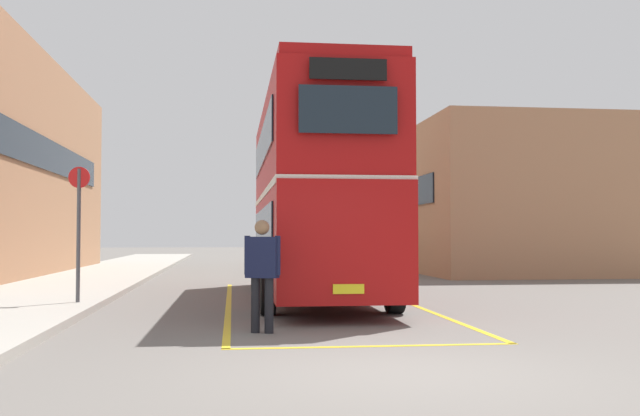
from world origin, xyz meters
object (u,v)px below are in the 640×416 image
pedestrian_boarding (262,267)px  single_deck_bus (320,233)px  double_decker_bus (313,193)px  bus_stop_sign (79,221)px

pedestrian_boarding → single_deck_bus: bearing=80.7°
double_decker_bus → pedestrian_boarding: 6.15m
bus_stop_sign → pedestrian_boarding: bearing=-48.9°
single_deck_bus → pedestrian_boarding: bearing=-99.3°
single_deck_bus → bus_stop_sign: bearing=-110.3°
pedestrian_boarding → bus_stop_sign: bus_stop_sign is taller
single_deck_bus → double_decker_bus: bearing=-97.7°
double_decker_bus → single_deck_bus: size_ratio=1.14×
double_decker_bus → single_deck_bus: double_decker_bus is taller
double_decker_bus → pedestrian_boarding: (-1.48, -5.78, -1.49)m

